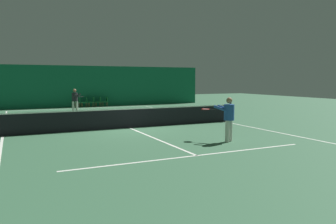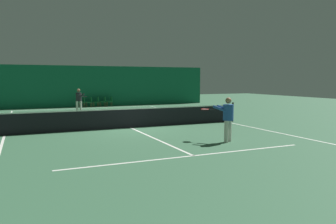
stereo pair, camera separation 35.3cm
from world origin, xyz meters
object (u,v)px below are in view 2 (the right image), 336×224
at_px(tennis_net, 130,117).
at_px(player_near, 227,116).
at_px(courtside_chair_0, 83,102).
at_px(player_far, 79,99).
at_px(courtside_chair_1, 90,101).
at_px(courtside_chair_4, 110,101).
at_px(courtside_chair_2, 97,101).
at_px(courtside_chair_3, 103,101).

height_order(tennis_net, player_near, player_near).
bearing_deg(courtside_chair_0, player_far, -12.18).
bearing_deg(courtside_chair_0, player_near, 7.45).
height_order(courtside_chair_1, courtside_chair_4, same).
height_order(tennis_net, courtside_chair_2, tennis_net).
bearing_deg(player_near, tennis_net, -4.62).
bearing_deg(courtside_chair_3, courtside_chair_0, -90.00).
relative_size(tennis_net, courtside_chair_2, 14.29).
bearing_deg(courtside_chair_4, courtside_chair_2, -90.00).
bearing_deg(player_far, courtside_chair_3, 136.32).
distance_m(courtside_chair_2, courtside_chair_3, 0.59).
xyz_separation_m(tennis_net, courtside_chair_0, (-0.12, 12.97, -0.03)).
bearing_deg(courtside_chair_2, courtside_chair_3, 90.00).
bearing_deg(player_far, courtside_chair_1, 147.94).
bearing_deg(player_near, courtside_chair_4, -28.93).
distance_m(tennis_net, player_far, 8.29).
bearing_deg(courtside_chair_3, player_near, 1.84).
xyz_separation_m(courtside_chair_1, courtside_chair_3, (1.18, 0.00, 0.00)).
height_order(courtside_chair_2, courtside_chair_3, same).
xyz_separation_m(tennis_net, player_far, (-1.15, 8.20, 0.48)).
height_order(courtside_chair_0, courtside_chair_3, same).
bearing_deg(tennis_net, courtside_chair_1, 87.94).
height_order(player_far, courtside_chair_2, player_far).
distance_m(player_far, courtside_chair_1, 5.06).
relative_size(player_far, courtside_chair_0, 2.02).
bearing_deg(player_far, tennis_net, -5.35).
relative_size(courtside_chair_2, courtside_chair_4, 1.00).
relative_size(courtside_chair_0, courtside_chair_3, 1.00).
xyz_separation_m(courtside_chair_0, courtside_chair_4, (2.35, 0.00, 0.00)).
height_order(courtside_chair_0, courtside_chair_4, same).
distance_m(player_near, courtside_chair_3, 17.91).
distance_m(courtside_chair_1, courtside_chair_3, 1.18).
bearing_deg(courtside_chair_4, tennis_net, -9.76).
xyz_separation_m(courtside_chair_3, courtside_chair_4, (0.59, 0.00, 0.00)).
relative_size(player_near, courtside_chair_3, 2.00).
bearing_deg(player_near, courtside_chair_1, -23.30).
bearing_deg(tennis_net, player_far, 97.98).
distance_m(tennis_net, courtside_chair_4, 13.16).
bearing_deg(courtside_chair_2, player_near, 3.72).
distance_m(player_near, courtside_chair_4, 17.90).
relative_size(tennis_net, courtside_chair_0, 14.29).
height_order(player_far, courtside_chair_4, player_far).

